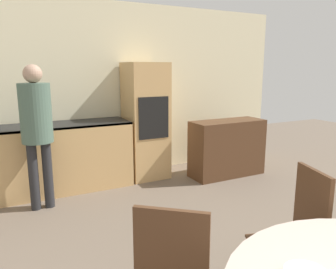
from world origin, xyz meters
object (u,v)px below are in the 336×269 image
at_px(chair_far_right, 298,232).
at_px(person_standing, 36,122).
at_px(sideboard, 227,148).
at_px(oven_unit, 146,121).

height_order(chair_far_right, person_standing, person_standing).
bearing_deg(person_standing, sideboard, -0.05).
relative_size(sideboard, chair_far_right, 1.18).
relative_size(sideboard, person_standing, 0.69).
bearing_deg(person_standing, chair_far_right, -61.02).
bearing_deg(chair_far_right, oven_unit, -165.24).
xyz_separation_m(oven_unit, sideboard, (1.13, -0.52, -0.43)).
height_order(oven_unit, person_standing, oven_unit).
distance_m(sideboard, person_standing, 2.78).
xyz_separation_m(oven_unit, person_standing, (-1.58, -0.52, 0.18)).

